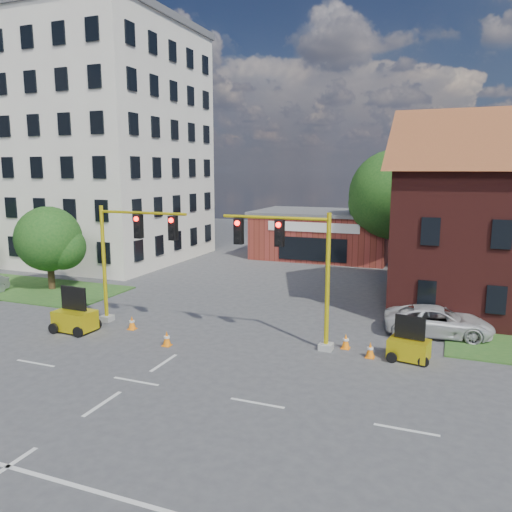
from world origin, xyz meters
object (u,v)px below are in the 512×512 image
(trailer_east, at_px, (409,347))
(signal_mast_west, at_px, (130,251))
(trailer_west, at_px, (75,318))
(signal_mast_east, at_px, (292,262))
(pickup_white, at_px, (438,321))

(trailer_east, bearing_deg, signal_mast_west, -169.29)
(trailer_west, bearing_deg, trailer_east, 10.29)
(signal_mast_west, xyz_separation_m, trailer_west, (-1.99, -2.02, -3.23))
(signal_mast_east, relative_size, trailer_east, 3.33)
(signal_mast_west, distance_m, trailer_west, 4.30)
(trailer_west, bearing_deg, signal_mast_east, 13.44)
(signal_mast_west, distance_m, signal_mast_east, 8.71)
(signal_mast_west, xyz_separation_m, trailer_east, (13.93, 0.09, -3.34))
(signal_mast_west, height_order, signal_mast_east, same)
(signal_mast_east, height_order, trailer_west, signal_mast_east)
(signal_mast_west, relative_size, signal_mast_east, 1.00)
(signal_mast_east, distance_m, pickup_white, 8.09)
(trailer_west, distance_m, pickup_white, 18.01)
(signal_mast_west, xyz_separation_m, signal_mast_east, (8.71, 0.00, 0.00))
(trailer_east, xyz_separation_m, pickup_white, (1.07, 3.88, 0.13))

